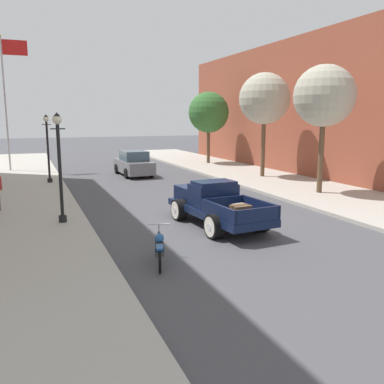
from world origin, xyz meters
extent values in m
plane|color=#47474C|center=(0.00, 0.00, 0.00)|extent=(140.00, 140.00, 0.00)
cube|color=#ADA89E|center=(-7.25, 0.00, 0.07)|extent=(5.50, 64.00, 0.15)
cube|color=#ADA89E|center=(7.25, 0.00, 0.07)|extent=(5.50, 64.00, 0.15)
cube|color=brown|center=(16.00, 11.09, 4.48)|extent=(12.00, 28.00, 8.95)
cube|color=#0F1938|center=(-0.21, -0.94, 0.54)|extent=(2.13, 5.02, 0.24)
cube|color=#0F1938|center=(-0.24, -0.59, 1.06)|extent=(1.64, 1.21, 0.80)
cube|color=#0F1938|center=(-0.24, -0.64, 1.52)|extent=(1.50, 1.04, 0.12)
cube|color=#3D4C5B|center=(-0.28, -0.02, 1.22)|extent=(1.33, 0.14, 0.44)
cube|color=#0F1938|center=(-0.34, 0.71, 0.92)|extent=(1.43, 1.60, 0.52)
cube|color=silver|center=(-0.40, 1.50, 0.90)|extent=(0.69, 0.15, 0.47)
cube|color=#0F1938|center=(-0.11, -2.34, 0.68)|extent=(1.84, 2.22, 0.04)
cube|color=#0F1938|center=(-0.91, -2.40, 0.90)|extent=(0.24, 2.10, 0.44)
cube|color=#0F1938|center=(0.70, -2.28, 0.90)|extent=(0.24, 2.10, 0.44)
cube|color=#0F1938|center=(-0.03, -3.34, 0.90)|extent=(1.62, 0.20, 0.44)
cube|color=#0F1938|center=(-0.18, -1.33, 0.90)|extent=(1.62, 0.20, 0.44)
cylinder|color=black|center=(-1.21, 0.34, 0.40)|extent=(0.42, 0.82, 0.80)
cylinder|color=silver|center=(-1.39, 0.32, 0.40)|extent=(0.06, 0.66, 0.66)
cylinder|color=silver|center=(-1.40, 0.32, 0.40)|extent=(0.04, 0.24, 0.24)
cylinder|color=black|center=(0.58, 0.47, 0.40)|extent=(0.42, 0.82, 0.80)
cylinder|color=silver|center=(0.76, 0.49, 0.40)|extent=(0.06, 0.66, 0.66)
cylinder|color=silver|center=(0.77, 0.49, 0.40)|extent=(0.04, 0.24, 0.24)
cylinder|color=black|center=(-1.01, -2.35, 0.40)|extent=(0.42, 0.82, 0.80)
cylinder|color=silver|center=(-1.19, -2.37, 0.40)|extent=(0.06, 0.66, 0.66)
cylinder|color=silver|center=(-1.20, -2.37, 0.40)|extent=(0.04, 0.24, 0.24)
cylinder|color=black|center=(0.78, -2.22, 0.40)|extent=(0.42, 0.82, 0.80)
cylinder|color=silver|center=(0.97, -2.20, 0.40)|extent=(0.06, 0.66, 0.66)
cylinder|color=silver|center=(0.98, -2.20, 0.40)|extent=(0.04, 0.24, 0.24)
cube|color=brown|center=(-0.26, -2.70, 0.90)|extent=(0.63, 0.48, 0.40)
cube|color=#3D2D1E|center=(-0.26, -2.70, 0.90)|extent=(0.62, 0.10, 0.42)
cube|color=gray|center=(0.09, -2.02, 0.84)|extent=(0.49, 0.40, 0.28)
torus|color=black|center=(-3.10, -3.13, 0.33)|extent=(0.26, 0.66, 0.67)
torus|color=black|center=(-3.51, -4.52, 0.33)|extent=(0.26, 0.66, 0.67)
cube|color=#4C4C51|center=(-3.32, -3.87, 0.38)|extent=(0.36, 0.49, 0.28)
ellipsoid|color=navy|center=(-3.25, -3.63, 0.61)|extent=(0.40, 0.57, 0.24)
cube|color=black|center=(-3.39, -4.11, 0.53)|extent=(0.37, 0.60, 0.10)
cylinder|color=silver|center=(-3.11, -3.19, 0.64)|extent=(0.12, 0.26, 0.58)
cylinder|color=silver|center=(-3.15, -3.30, 0.91)|extent=(0.60, 0.21, 0.04)
cube|color=navy|center=(-3.51, -4.52, 0.66)|extent=(0.29, 0.43, 0.06)
cube|color=slate|center=(0.19, 12.99, 0.61)|extent=(1.85, 4.35, 0.80)
cube|color=#384C5B|center=(0.19, 12.84, 1.33)|extent=(1.58, 2.05, 0.64)
cylinder|color=black|center=(-0.68, 14.25, 0.33)|extent=(0.24, 0.67, 0.66)
cylinder|color=black|center=(0.97, 14.30, 0.33)|extent=(0.24, 0.67, 0.66)
cylinder|color=black|center=(-0.60, 11.67, 0.33)|extent=(0.24, 0.67, 0.66)
cylinder|color=black|center=(1.05, 11.73, 0.33)|extent=(0.24, 0.67, 0.66)
cylinder|color=#B23333|center=(-7.44, 3.86, 1.26)|extent=(0.09, 0.09, 0.54)
cylinder|color=black|center=(-5.37, 1.06, 0.27)|extent=(0.28, 0.28, 0.24)
cylinder|color=black|center=(-5.37, 1.06, 1.99)|extent=(0.12, 0.12, 3.20)
cylinder|color=black|center=(-5.37, 1.06, 3.44)|extent=(0.50, 0.04, 0.04)
sphere|color=silver|center=(-5.37, 1.06, 3.75)|extent=(0.32, 0.32, 0.32)
cone|color=black|center=(-5.37, 1.06, 3.93)|extent=(0.24, 0.24, 0.14)
cylinder|color=black|center=(-5.26, 10.87, 0.27)|extent=(0.28, 0.28, 0.24)
cylinder|color=black|center=(-5.26, 10.87, 1.99)|extent=(0.12, 0.12, 3.20)
cylinder|color=black|center=(-5.26, 10.87, 3.44)|extent=(0.50, 0.04, 0.04)
sphere|color=silver|center=(-5.26, 10.87, 3.75)|extent=(0.32, 0.32, 0.32)
cone|color=black|center=(-5.26, 10.87, 3.93)|extent=(0.24, 0.24, 0.14)
cylinder|color=#B2B2B7|center=(-7.53, 17.74, 4.65)|extent=(0.12, 0.12, 9.00)
sphere|color=gold|center=(-7.53, 17.74, 9.23)|extent=(0.16, 0.16, 0.16)
cube|color=red|center=(-6.67, 17.74, 8.50)|extent=(1.60, 0.03, 1.00)
cylinder|color=brown|center=(7.00, 2.48, 1.94)|extent=(0.26, 0.26, 3.59)
sphere|color=#ADA893|center=(7.00, 2.48, 4.84)|extent=(2.95, 2.95, 2.95)
cylinder|color=brown|center=(7.43, 8.53, 1.97)|extent=(0.26, 0.26, 3.64)
sphere|color=#ADA893|center=(7.43, 8.53, 4.97)|extent=(3.15, 3.15, 3.15)
cylinder|color=brown|center=(7.45, 16.98, 1.58)|extent=(0.26, 0.26, 2.86)
sphere|color=#33662D|center=(7.45, 16.98, 4.23)|extent=(3.26, 3.26, 3.26)
camera|label=1|loc=(-6.42, -13.89, 3.82)|focal=38.56mm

